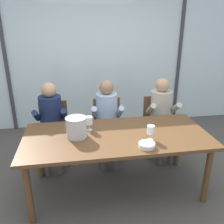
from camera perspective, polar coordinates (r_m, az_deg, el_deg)
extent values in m
plane|color=#4C4742|center=(4.04, -1.49, -8.91)|extent=(14.00, 14.00, 0.00)
cube|color=silver|center=(4.70, -3.58, 12.20)|extent=(7.36, 0.03, 2.60)
cube|color=#38383D|center=(4.81, -23.97, 10.68)|extent=(0.06, 0.06, 2.60)
cube|color=#38383D|center=(5.11, 15.71, 12.20)|extent=(0.06, 0.06, 2.60)
cube|color=#386633|center=(8.60, -6.29, 14.53)|extent=(13.36, 2.40, 2.13)
cube|color=brown|center=(2.82, 1.14, -5.75)|extent=(2.16, 0.99, 0.04)
cylinder|color=brown|center=(2.71, -19.28, -17.99)|extent=(0.07, 0.07, 0.73)
cylinder|color=brown|center=(3.02, 21.78, -13.87)|extent=(0.07, 0.07, 0.73)
cylinder|color=brown|center=(3.35, -17.18, -9.57)|extent=(0.07, 0.07, 0.73)
cylinder|color=brown|center=(3.61, 15.57, -7.08)|extent=(0.07, 0.07, 0.73)
cube|color=brown|center=(3.63, -13.72, -4.92)|extent=(0.44, 0.44, 0.03)
cube|color=brown|center=(3.73, -13.81, -0.51)|extent=(0.42, 0.04, 0.42)
cylinder|color=brown|center=(3.60, -16.64, -9.79)|extent=(0.04, 0.04, 0.45)
cylinder|color=brown|center=(3.56, -10.51, -9.54)|extent=(0.04, 0.04, 0.45)
cylinder|color=brown|center=(3.93, -16.02, -6.98)|extent=(0.04, 0.04, 0.45)
cylinder|color=brown|center=(3.90, -10.44, -6.72)|extent=(0.04, 0.04, 0.45)
cube|color=brown|center=(3.66, -0.65, -4.07)|extent=(0.47, 0.47, 0.03)
cube|color=brown|center=(3.76, -1.30, 0.27)|extent=(0.42, 0.06, 0.42)
cylinder|color=brown|center=(3.58, -3.01, -9.07)|extent=(0.04, 0.04, 0.45)
cylinder|color=brown|center=(3.65, 2.95, -8.41)|extent=(0.04, 0.04, 0.45)
cylinder|color=brown|center=(3.90, -3.96, -6.33)|extent=(0.04, 0.04, 0.45)
cylinder|color=brown|center=(3.97, 1.49, -5.79)|extent=(0.04, 0.04, 0.45)
cube|color=brown|center=(3.83, 11.10, -3.31)|extent=(0.46, 0.46, 0.03)
cube|color=brown|center=(3.92, 10.49, 0.84)|extent=(0.42, 0.06, 0.42)
cylinder|color=brown|center=(3.72, 8.86, -8.00)|extent=(0.04, 0.04, 0.45)
cylinder|color=brown|center=(3.83, 14.40, -7.55)|extent=(0.04, 0.04, 0.45)
cylinder|color=brown|center=(4.05, 7.51, -5.43)|extent=(0.04, 0.04, 0.45)
cylinder|color=brown|center=(4.15, 12.64, -5.09)|extent=(0.04, 0.04, 0.45)
cylinder|color=#192347|center=(3.57, -14.38, -0.35)|extent=(0.33, 0.33, 0.52)
sphere|color=tan|center=(3.46, -14.91, 5.13)|extent=(0.21, 0.21, 0.21)
cube|color=#47423D|center=(3.50, -15.65, -5.59)|extent=(0.14, 0.40, 0.13)
cube|color=#47423D|center=(3.48, -12.70, -5.43)|extent=(0.14, 0.40, 0.13)
cylinder|color=#47423D|center=(3.44, -15.48, -10.92)|extent=(0.10, 0.10, 0.48)
cylinder|color=#47423D|center=(3.43, -12.44, -10.77)|extent=(0.10, 0.10, 0.48)
cylinder|color=#192347|center=(3.47, -17.65, -0.86)|extent=(0.09, 0.33, 0.26)
cylinder|color=#192347|center=(3.44, -11.37, -0.46)|extent=(0.09, 0.33, 0.26)
cylinder|color=#9EB2D1|center=(3.58, -1.20, 0.40)|extent=(0.35, 0.35, 0.52)
sphere|color=#936B4C|center=(3.47, -1.25, 5.89)|extent=(0.21, 0.21, 0.21)
cube|color=#47423D|center=(3.50, -2.49, -4.78)|extent=(0.17, 0.41, 0.13)
cube|color=#47423D|center=(3.50, 0.46, -4.70)|extent=(0.17, 0.41, 0.13)
cylinder|color=#47423D|center=(3.44, -2.34, -10.10)|extent=(0.10, 0.10, 0.48)
cylinder|color=#47423D|center=(3.45, 0.70, -10.00)|extent=(0.10, 0.10, 0.48)
cylinder|color=#9EB2D1|center=(3.46, -4.26, 0.03)|extent=(0.11, 0.33, 0.26)
cylinder|color=#9EB2D1|center=(3.47, 2.02, 0.18)|extent=(0.11, 0.33, 0.26)
cylinder|color=#B7AD9E|center=(3.78, 11.59, 1.11)|extent=(0.34, 0.34, 0.52)
sphere|color=tan|center=(3.68, 11.99, 6.31)|extent=(0.21, 0.21, 0.21)
cube|color=#47423D|center=(3.68, 10.84, -3.80)|extent=(0.15, 0.41, 0.13)
cube|color=#47423D|center=(3.73, 13.50, -3.65)|extent=(0.15, 0.41, 0.13)
cylinder|color=#47423D|center=(3.62, 11.42, -8.82)|extent=(0.10, 0.10, 0.48)
cylinder|color=#47423D|center=(3.68, 14.14, -8.59)|extent=(0.10, 0.10, 0.48)
cylinder|color=#B7AD9E|center=(3.61, 9.28, 0.77)|extent=(0.10, 0.33, 0.26)
cylinder|color=#B7AD9E|center=(3.73, 14.94, 0.95)|extent=(0.10, 0.33, 0.26)
cylinder|color=#B7B7BC|center=(2.74, -8.52, -3.67)|extent=(0.23, 0.23, 0.23)
torus|color=silver|center=(2.69, -8.65, -1.41)|extent=(0.24, 0.24, 0.01)
cylinder|color=silver|center=(2.55, 8.32, -7.85)|extent=(0.17, 0.17, 0.05)
cylinder|color=silver|center=(2.93, -5.42, -4.28)|extent=(0.07, 0.07, 0.00)
cylinder|color=silver|center=(2.91, -5.45, -3.57)|extent=(0.01, 0.01, 0.07)
cylinder|color=silver|center=(2.88, -5.50, -2.03)|extent=(0.08, 0.08, 0.09)
cylinder|color=#E0D184|center=(2.89, -5.49, -2.52)|extent=(0.07, 0.07, 0.04)
cylinder|color=silver|center=(2.72, 9.09, -6.56)|extent=(0.07, 0.07, 0.00)
cylinder|color=silver|center=(2.70, 9.14, -5.82)|extent=(0.01, 0.01, 0.07)
cylinder|color=silver|center=(2.66, 9.24, -4.19)|extent=(0.08, 0.08, 0.09)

